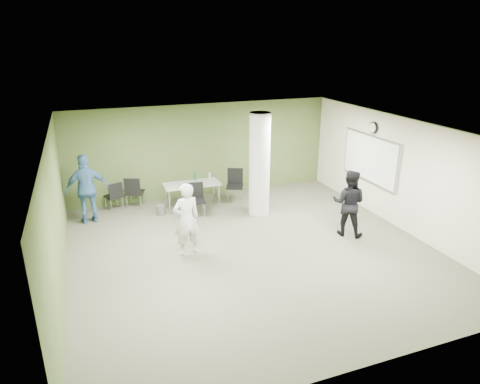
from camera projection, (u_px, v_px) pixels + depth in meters
name	position (u px, v px, depth m)	size (l,w,h in m)	color
floor	(252.00, 251.00, 9.81)	(8.00, 8.00, 0.00)	#514F3F
ceiling	(254.00, 130.00, 8.85)	(8.00, 8.00, 0.00)	white
wall_back	(203.00, 151.00, 12.86)	(8.00, 0.02, 2.80)	#4C5D2B
wall_left	(56.00, 219.00, 8.02)	(0.02, 8.00, 2.80)	#4C5D2B
wall_right_cream	(402.00, 174.00, 10.65)	(0.02, 8.00, 2.80)	beige
column	(260.00, 165.00, 11.42)	(0.56, 0.56, 2.80)	silver
whiteboard	(370.00, 158.00, 11.64)	(0.05, 2.30, 1.30)	silver
wall_clock	(373.00, 128.00, 11.35)	(0.06, 0.32, 0.32)	black
folding_table	(192.00, 185.00, 12.03)	(1.57, 0.70, 0.99)	#989892
wastebasket	(161.00, 210.00, 11.76)	(0.23, 0.23, 0.27)	#4C4C4C
chair_back_left	(114.00, 194.00, 11.91)	(0.54, 0.54, 0.84)	black
chair_back_right	(134.00, 190.00, 12.06)	(0.61, 0.61, 0.93)	black
chair_table_left	(196.00, 197.00, 11.62)	(0.51, 0.51, 0.90)	black
chair_table_right	(235.00, 182.00, 12.64)	(0.64, 0.64, 0.97)	black
woman_white	(187.00, 219.00, 9.40)	(0.61, 0.40, 1.68)	silver
man_black	(349.00, 203.00, 10.36)	(0.80, 0.63, 1.66)	black
man_blue	(87.00, 189.00, 11.02)	(1.08, 0.45, 1.84)	#3D6898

